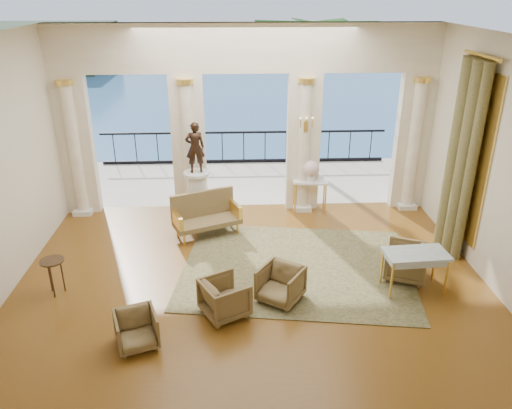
{
  "coord_description": "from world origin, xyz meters",
  "views": [
    {
      "loc": [
        -0.27,
        -7.9,
        5.25
      ],
      "look_at": [
        0.1,
        0.6,
        1.5
      ],
      "focal_mm": 35.0,
      "sensor_mm": 36.0,
      "label": 1
    }
  ],
  "objects_px": {
    "armchair_b": "(280,283)",
    "side_table": "(52,265)",
    "settee": "(206,214)",
    "console_table": "(310,186)",
    "armchair_d": "(225,296)",
    "pedestal": "(198,197)",
    "armchair_c": "(406,260)",
    "statue": "(195,148)",
    "game_table": "(416,257)",
    "armchair_a": "(136,328)"
  },
  "relations": [
    {
      "from": "armchair_b",
      "to": "side_table",
      "type": "xyz_separation_m",
      "value": [
        -4.12,
        0.4,
        0.24
      ]
    },
    {
      "from": "settee",
      "to": "console_table",
      "type": "height_order",
      "value": "settee"
    },
    {
      "from": "armchair_d",
      "to": "side_table",
      "type": "xyz_separation_m",
      "value": [
        -3.13,
        0.78,
        0.23
      ]
    },
    {
      "from": "armchair_d",
      "to": "pedestal",
      "type": "distance_m",
      "value": 3.98
    },
    {
      "from": "armchair_c",
      "to": "statue",
      "type": "height_order",
      "value": "statue"
    },
    {
      "from": "statue",
      "to": "console_table",
      "type": "xyz_separation_m",
      "value": [
        2.77,
        0.34,
        -1.14
      ]
    },
    {
      "from": "pedestal",
      "to": "side_table",
      "type": "bearing_deg",
      "value": -127.78
    },
    {
      "from": "game_table",
      "to": "console_table",
      "type": "bearing_deg",
      "value": 107.57
    },
    {
      "from": "armchair_d",
      "to": "pedestal",
      "type": "xyz_separation_m",
      "value": [
        -0.7,
        3.91,
        0.21
      ]
    },
    {
      "from": "console_table",
      "to": "side_table",
      "type": "distance_m",
      "value": 6.25
    },
    {
      "from": "armchair_a",
      "to": "pedestal",
      "type": "distance_m",
      "value": 4.72
    },
    {
      "from": "settee",
      "to": "console_table",
      "type": "xyz_separation_m",
      "value": [
        2.55,
        1.15,
        0.18
      ]
    },
    {
      "from": "armchair_c",
      "to": "settee",
      "type": "bearing_deg",
      "value": -94.84
    },
    {
      "from": "armchair_a",
      "to": "armchair_c",
      "type": "bearing_deg",
      "value": 1.13
    },
    {
      "from": "armchair_c",
      "to": "game_table",
      "type": "height_order",
      "value": "game_table"
    },
    {
      "from": "armchair_b",
      "to": "armchair_d",
      "type": "relative_size",
      "value": 0.98
    },
    {
      "from": "armchair_b",
      "to": "game_table",
      "type": "bearing_deg",
      "value": 39.12
    },
    {
      "from": "armchair_c",
      "to": "side_table",
      "type": "xyz_separation_m",
      "value": [
        -6.61,
        -0.26,
        0.22
      ]
    },
    {
      "from": "armchair_a",
      "to": "console_table",
      "type": "xyz_separation_m",
      "value": [
        3.45,
        5.0,
        0.35
      ]
    },
    {
      "from": "statue",
      "to": "side_table",
      "type": "bearing_deg",
      "value": 43.33
    },
    {
      "from": "game_table",
      "to": "pedestal",
      "type": "xyz_separation_m",
      "value": [
        -4.2,
        3.29,
        -0.12
      ]
    },
    {
      "from": "statue",
      "to": "armchair_b",
      "type": "bearing_deg",
      "value": 106.8
    },
    {
      "from": "armchair_c",
      "to": "armchair_d",
      "type": "relative_size",
      "value": 1.04
    },
    {
      "from": "settee",
      "to": "console_table",
      "type": "bearing_deg",
      "value": 1.1
    },
    {
      "from": "armchair_d",
      "to": "statue",
      "type": "relative_size",
      "value": 0.61
    },
    {
      "from": "armchair_d",
      "to": "settee",
      "type": "xyz_separation_m",
      "value": [
        -0.48,
        3.1,
        0.12
      ]
    },
    {
      "from": "game_table",
      "to": "console_table",
      "type": "distance_m",
      "value": 3.9
    },
    {
      "from": "pedestal",
      "to": "statue",
      "type": "bearing_deg",
      "value": 104.04
    },
    {
      "from": "settee",
      "to": "pedestal",
      "type": "xyz_separation_m",
      "value": [
        -0.23,
        0.81,
        0.09
      ]
    },
    {
      "from": "settee",
      "to": "statue",
      "type": "distance_m",
      "value": 1.57
    },
    {
      "from": "armchair_a",
      "to": "console_table",
      "type": "distance_m",
      "value": 6.09
    },
    {
      "from": "armchair_a",
      "to": "side_table",
      "type": "height_order",
      "value": "side_table"
    },
    {
      "from": "pedestal",
      "to": "console_table",
      "type": "height_order",
      "value": "pedestal"
    },
    {
      "from": "game_table",
      "to": "statue",
      "type": "height_order",
      "value": "statue"
    },
    {
      "from": "settee",
      "to": "armchair_a",
      "type": "bearing_deg",
      "value": -126.41
    },
    {
      "from": "settee",
      "to": "statue",
      "type": "bearing_deg",
      "value": 82.36
    },
    {
      "from": "armchair_c",
      "to": "armchair_d",
      "type": "distance_m",
      "value": 3.64
    },
    {
      "from": "settee",
      "to": "pedestal",
      "type": "bearing_deg",
      "value": 82.36
    },
    {
      "from": "armchair_d",
      "to": "console_table",
      "type": "bearing_deg",
      "value": -54.54
    },
    {
      "from": "settee",
      "to": "game_table",
      "type": "distance_m",
      "value": 4.68
    },
    {
      "from": "statue",
      "to": "armchair_d",
      "type": "bearing_deg",
      "value": 91.3
    },
    {
      "from": "armchair_b",
      "to": "pedestal",
      "type": "distance_m",
      "value": 3.92
    },
    {
      "from": "armchair_a",
      "to": "pedestal",
      "type": "height_order",
      "value": "pedestal"
    },
    {
      "from": "armchair_b",
      "to": "armchair_d",
      "type": "xyz_separation_m",
      "value": [
        -0.99,
        -0.38,
        0.01
      ]
    },
    {
      "from": "console_table",
      "to": "armchair_a",
      "type": "bearing_deg",
      "value": -118.14
    },
    {
      "from": "game_table",
      "to": "armchair_b",
      "type": "bearing_deg",
      "value": -178.44
    },
    {
      "from": "armchair_c",
      "to": "console_table",
      "type": "height_order",
      "value": "console_table"
    },
    {
      "from": "pedestal",
      "to": "statue",
      "type": "relative_size",
      "value": 1.01
    },
    {
      "from": "pedestal",
      "to": "statue",
      "type": "xyz_separation_m",
      "value": [
        -0.0,
        0.0,
        1.23
      ]
    },
    {
      "from": "console_table",
      "to": "settee",
      "type": "bearing_deg",
      "value": -149.24
    }
  ]
}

